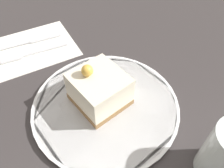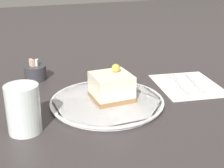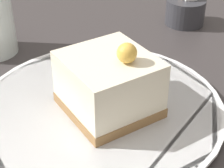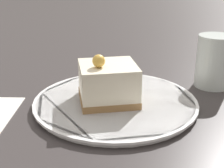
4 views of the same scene
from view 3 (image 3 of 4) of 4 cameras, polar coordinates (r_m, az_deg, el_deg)
ground_plane at (r=0.43m, az=-4.13°, el=-5.75°), size 4.00×4.00×0.00m
plate at (r=0.44m, az=-1.79°, el=-3.47°), size 0.29×0.29×0.01m
cake_slice at (r=0.41m, az=-0.47°, el=-0.02°), size 0.10×0.09×0.09m
sugar_bowl at (r=0.66m, az=11.09°, el=10.87°), size 0.07×0.07×0.07m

